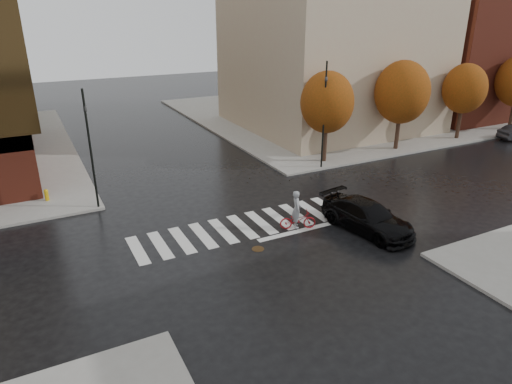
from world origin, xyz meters
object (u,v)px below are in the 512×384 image
(traffic_light_nw, at_px, (90,143))
(cyclist, at_px, (297,216))
(sedan, at_px, (367,217))
(fire_hydrant, at_px, (46,194))
(traffic_light_ne, at_px, (324,109))

(traffic_light_nw, bearing_deg, cyclist, 27.89)
(sedan, relative_size, fire_hydrant, 7.51)
(traffic_light_nw, height_order, traffic_light_ne, traffic_light_ne)
(traffic_light_ne, bearing_deg, cyclist, 58.97)
(traffic_light_ne, relative_size, fire_hydrant, 10.40)
(traffic_light_ne, height_order, fire_hydrant, traffic_light_ne)
(cyclist, xyz_separation_m, traffic_light_ne, (6.58, 7.30, 3.58))
(cyclist, height_order, fire_hydrant, cyclist)
(traffic_light_nw, height_order, fire_hydrant, traffic_light_nw)
(traffic_light_nw, bearing_deg, sedan, 30.27)
(traffic_light_nw, distance_m, traffic_light_ne, 15.31)
(traffic_light_nw, xyz_separation_m, traffic_light_ne, (15.30, 0.00, 0.44))
(cyclist, bearing_deg, fire_hydrant, 70.89)
(cyclist, relative_size, traffic_light_ne, 0.29)
(sedan, relative_size, traffic_light_ne, 0.72)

